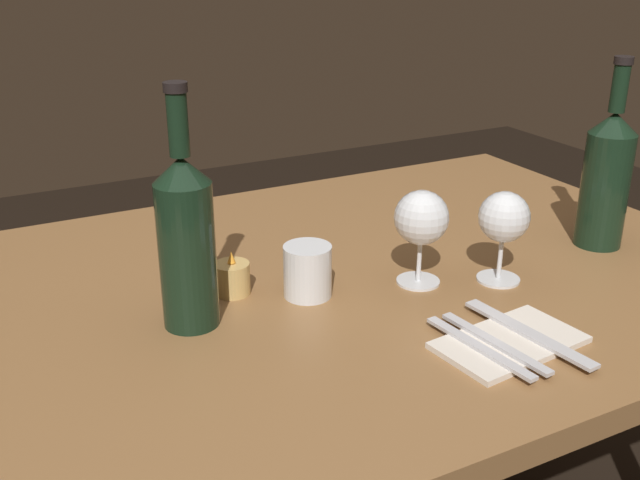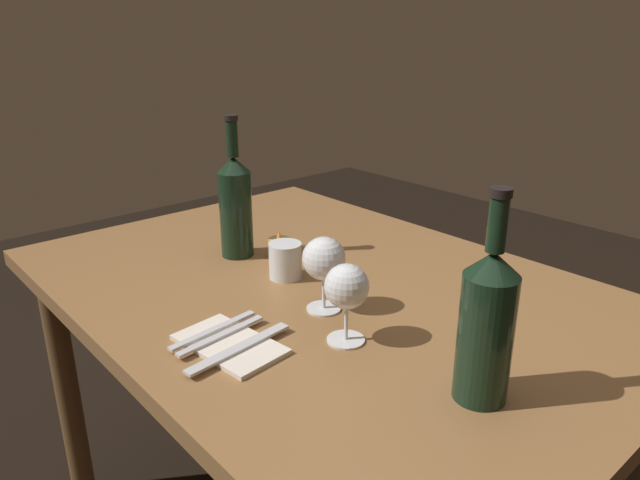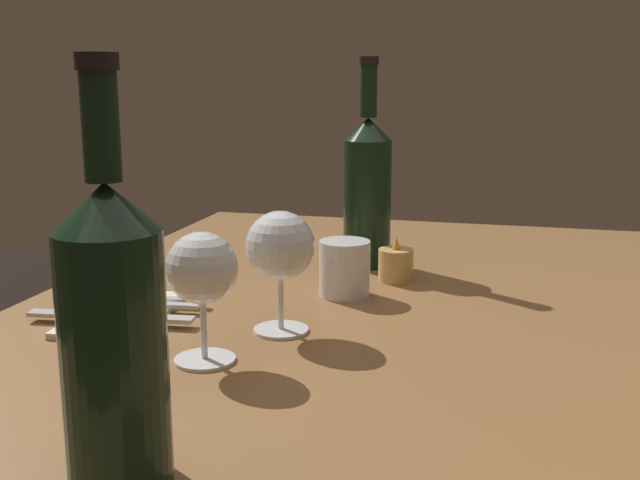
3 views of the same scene
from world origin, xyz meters
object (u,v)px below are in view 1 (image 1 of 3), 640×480
votive_candle (232,279)px  folded_napkin (509,342)px  water_tumbler (308,274)px  fork_outer (479,347)px  wine_glass_left (504,220)px  wine_bottle (186,238)px  wine_bottle_second (606,176)px  table_knife (528,333)px  fork_inner (495,343)px  wine_glass_right (421,220)px

votive_candle → folded_napkin: bearing=-49.7°
water_tumbler → fork_outer: bearing=-65.3°
wine_glass_left → water_tumbler: bearing=162.3°
wine_bottle → folded_napkin: bearing=-35.7°
wine_bottle_second → folded_napkin: size_ratio=1.57×
fork_outer → table_knife: size_ratio=0.86×
votive_candle → fork_inner: votive_candle is taller
wine_glass_left → folded_napkin: bearing=-126.0°
wine_glass_right → votive_candle: (-0.26, 0.10, -0.08)m
wine_bottle → votive_candle: wine_bottle is taller
wine_glass_right → votive_candle: size_ratio=2.18×
wine_glass_right → folded_napkin: 0.23m
fork_outer → wine_glass_left: bearing=44.0°
wine_glass_right → water_tumbler: size_ratio=1.89×
wine_bottle_second → fork_inner: size_ratio=1.75×
wine_glass_right → water_tumbler: bearing=166.7°
fork_outer → water_tumbler: bearing=114.7°
fork_inner → table_knife: same height
wine_bottle → table_knife: (0.37, -0.25, -0.11)m
water_tumbler → fork_inner: 0.29m
votive_candle → fork_outer: 0.37m
wine_glass_left → folded_napkin: 0.22m
fork_outer → wine_glass_right: bearing=75.8°
fork_inner → wine_bottle_second: bearing=26.9°
votive_candle → fork_inner: 0.39m
fork_inner → folded_napkin: bearing=0.0°
votive_candle → wine_glass_right: bearing=-20.1°
wine_bottle_second → folded_napkin: bearing=-151.5°
votive_candle → folded_napkin: votive_candle is taller
wine_bottle_second → folded_napkin: 0.43m
water_tumbler → folded_napkin: (0.16, -0.25, -0.03)m
folded_napkin → fork_inner: size_ratio=1.11×
wine_glass_right → fork_outer: 0.24m
water_tumbler → wine_bottle: bearing=-178.8°
votive_candle → fork_inner: bearing=-52.6°
folded_napkin → wine_glass_left: bearing=54.0°
wine_glass_right → water_tumbler: (-0.17, 0.04, -0.07)m
wine_glass_right → fork_inner: wine_glass_right is taller
wine_glass_right → wine_bottle_second: bearing=-2.3°
wine_bottle → wine_bottle_second: wine_bottle is taller
votive_candle → table_knife: votive_candle is taller
wine_glass_right → fork_outer: (-0.05, -0.21, -0.09)m
wine_bottle → folded_napkin: wine_bottle is taller
wine_glass_left → folded_napkin: (-0.12, -0.16, -0.09)m
wine_glass_left → water_tumbler: (-0.28, 0.09, -0.06)m
wine_glass_left → wine_bottle: size_ratio=0.43×
wine_bottle → fork_inner: 0.42m
folded_napkin → table_knife: 0.03m
wine_glass_left → folded_napkin: size_ratio=0.71×
wine_glass_right → wine_bottle_second: wine_bottle_second is taller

